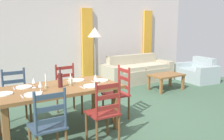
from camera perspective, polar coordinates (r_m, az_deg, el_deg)
ground_plane at (r=4.76m, az=3.48°, el=-10.69°), size 9.60×9.60×0.02m
wall_far at (r=7.37m, az=-11.91°, el=7.42°), size 9.60×0.16×2.70m
curtain_panel_left at (r=7.58m, az=-5.76°, el=5.77°), size 0.35×0.08×2.20m
curtain_panel_right at (r=8.93m, az=8.15°, el=6.40°), size 0.35×0.08×2.20m
dining_table at (r=3.95m, az=-12.40°, el=-5.07°), size 1.90×0.96×0.75m
dining_chair_near_left at (r=3.21m, az=-14.54°, el=-12.33°), size 0.43×0.41×0.96m
dining_chair_near_right at (r=3.55m, az=-1.84°, el=-9.70°), size 0.43×0.41×0.96m
dining_chair_far_left at (r=4.56m, az=-21.36°, el=-5.88°), size 0.43×0.41×0.96m
dining_chair_far_right at (r=4.84m, az=-10.17°, el=-4.40°), size 0.44×0.42×0.96m
dining_chair_head_east at (r=4.54m, az=1.47°, el=-5.23°), size 0.43×0.45×0.96m
dinner_plate_near_left at (r=3.56m, az=-17.83°, el=-5.41°), size 0.24×0.24×0.02m
fork_near_left at (r=3.53m, az=-20.19°, el=-5.79°), size 0.03×0.17×0.01m
dinner_plate_near_right at (r=3.88m, az=-4.90°, el=-3.67°), size 0.24×0.24×0.02m
fork_near_right at (r=3.82m, az=-6.89°, el=-4.04°), size 0.02×0.17×0.01m
dinner_plate_far_left at (r=4.03m, az=-19.71°, el=-3.71°), size 0.24×0.24×0.02m
fork_far_left at (r=4.01m, az=-21.79°, el=-4.03°), size 0.03×0.17×0.01m
dinner_plate_far_right at (r=4.32m, az=-8.02°, el=-2.30°), size 0.24×0.24×0.02m
fork_far_right at (r=4.26m, az=-9.85°, el=-2.61°), size 0.03×0.17×0.01m
dinner_plate_head_west at (r=3.74m, az=-23.75°, el=-5.07°), size 0.24×0.24×0.02m
dinner_plate_head_east at (r=4.25m, az=-2.55°, el=-2.41°), size 0.24×0.24×0.02m
fork_head_east at (r=4.18m, az=-4.33°, el=-2.73°), size 0.02×0.17×0.01m
wine_bottle at (r=3.88m, az=-11.90°, el=-2.22°), size 0.07×0.07×0.32m
wine_glass_near_left at (r=3.67m, az=-16.32°, el=-3.24°), size 0.06×0.06×0.16m
wine_glass_near_right at (r=4.03m, az=-3.86°, el=-1.63°), size 0.06×0.06×0.16m
wine_glass_far_left at (r=3.93m, az=-17.70°, el=-2.41°), size 0.06×0.06×0.16m
coffee_cup_primary at (r=4.08m, az=-9.57°, el=-2.55°), size 0.07×0.07×0.09m
candle_tall at (r=3.87m, az=-15.08°, el=-3.22°), size 0.05×0.05×0.22m
candle_short at (r=3.95m, az=-9.55°, el=-2.87°), size 0.05×0.05×0.20m
couch at (r=7.55m, az=5.79°, el=-0.44°), size 2.28×0.81×0.80m
coffee_table at (r=6.67m, az=12.44°, el=-1.52°), size 0.90×0.56×0.42m
armchair_upholstered at (r=8.03m, az=19.27°, el=-0.64°), size 0.95×1.26×0.72m
standing_lamp at (r=6.83m, az=-4.00°, el=7.91°), size 0.40×0.40×1.64m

